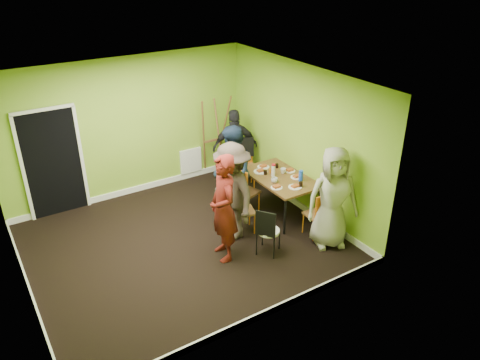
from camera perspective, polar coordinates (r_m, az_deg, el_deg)
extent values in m
plane|color=black|center=(8.22, -6.99, -7.63)|extent=(5.00, 5.00, 0.00)
cube|color=#7CA82B|center=(9.47, -13.46, 6.14)|extent=(5.00, 0.04, 2.80)
cube|color=#7CA82B|center=(5.81, 2.08, -6.87)|extent=(5.00, 0.04, 2.80)
cube|color=#7CA82B|center=(7.01, -26.35, -3.60)|extent=(0.04, 4.50, 2.80)
cube|color=#7CA82B|center=(8.76, 7.39, 4.97)|extent=(0.04, 4.50, 2.80)
cube|color=white|center=(7.05, -8.26, 11.54)|extent=(5.00, 4.50, 0.04)
cube|color=black|center=(9.26, -21.85, 1.87)|extent=(1.00, 0.05, 2.04)
cube|color=white|center=(10.27, -6.03, 2.34)|extent=(0.50, 0.04, 0.55)
cylinder|color=black|center=(8.25, 5.50, -4.48)|extent=(0.04, 0.04, 0.71)
cylinder|color=black|center=(8.70, 9.60, -3.01)|extent=(0.04, 0.04, 0.71)
cylinder|color=black|center=(9.23, 0.32, -0.75)|extent=(0.04, 0.04, 0.71)
cylinder|color=black|center=(9.63, 4.23, 0.40)|extent=(0.04, 0.04, 0.71)
cube|color=brown|center=(8.76, 4.91, 0.30)|extent=(0.90, 1.50, 0.04)
cylinder|color=orange|center=(8.89, -0.83, -2.84)|extent=(0.03, 0.03, 0.46)
cylinder|color=orange|center=(8.69, 0.87, -3.58)|extent=(0.03, 0.03, 0.46)
cylinder|color=orange|center=(9.12, 0.64, -2.03)|extent=(0.03, 0.03, 0.46)
cylinder|color=orange|center=(8.92, 2.32, -2.74)|extent=(0.03, 0.03, 0.46)
cube|color=brown|center=(8.79, 0.76, -1.49)|extent=(0.51, 0.51, 0.04)
cube|color=orange|center=(8.53, -0.08, -0.32)|extent=(0.14, 0.38, 0.51)
cylinder|color=orange|center=(8.48, -0.82, -4.62)|extent=(0.02, 0.02, 0.41)
cylinder|color=orange|center=(8.23, -0.27, -5.69)|extent=(0.02, 0.02, 0.41)
cylinder|color=orange|center=(8.55, 1.17, -4.33)|extent=(0.02, 0.02, 0.41)
cylinder|color=orange|center=(8.30, 1.78, -5.38)|extent=(0.02, 0.02, 0.41)
cube|color=brown|center=(8.29, 0.47, -3.80)|extent=(0.45, 0.45, 0.04)
cube|color=orange|center=(8.12, -0.68, -2.49)|extent=(0.12, 0.34, 0.45)
cylinder|color=orange|center=(10.06, 1.41, 0.87)|extent=(0.03, 0.03, 0.46)
cylinder|color=orange|center=(10.01, -0.54, 0.74)|extent=(0.03, 0.03, 0.46)
cylinder|color=orange|center=(9.76, 1.75, -0.01)|extent=(0.03, 0.03, 0.46)
cylinder|color=orange|center=(9.71, -0.25, -0.14)|extent=(0.03, 0.03, 0.46)
cube|color=brown|center=(9.78, 0.60, 1.57)|extent=(0.53, 0.53, 0.04)
cube|color=orange|center=(9.85, 0.43, 3.48)|extent=(0.37, 0.18, 0.51)
cylinder|color=orange|center=(8.22, 8.99, -6.13)|extent=(0.02, 0.02, 0.40)
cylinder|color=orange|center=(8.39, 10.62, -5.53)|extent=(0.02, 0.02, 0.40)
cylinder|color=orange|center=(8.41, 7.70, -5.19)|extent=(0.02, 0.02, 0.40)
cylinder|color=orange|center=(8.58, 9.31, -4.62)|extent=(0.02, 0.02, 0.40)
cube|color=brown|center=(8.29, 9.25, -4.18)|extent=(0.37, 0.37, 0.04)
cube|color=orange|center=(8.06, 10.14, -3.23)|extent=(0.34, 0.04, 0.45)
cylinder|color=black|center=(7.78, 2.03, -7.87)|extent=(0.02, 0.02, 0.40)
cylinder|color=black|center=(7.70, 4.16, -8.32)|extent=(0.02, 0.02, 0.40)
cylinder|color=black|center=(8.02, 2.76, -6.72)|extent=(0.02, 0.02, 0.40)
cylinder|color=black|center=(7.94, 4.83, -7.15)|extent=(0.02, 0.02, 0.40)
cylinder|color=white|center=(7.74, 3.49, -6.23)|extent=(0.37, 0.37, 0.04)
cube|color=black|center=(7.48, 3.13, -5.40)|extent=(0.22, 0.29, 0.44)
cylinder|color=brown|center=(10.08, -4.43, 5.00)|extent=(0.26, 0.42, 1.81)
cylinder|color=brown|center=(10.29, -2.14, 5.53)|extent=(0.26, 0.42, 1.81)
cylinder|color=brown|center=(9.96, -2.53, 4.80)|extent=(0.04, 0.41, 1.77)
cube|color=brown|center=(10.16, -3.12, 4.90)|extent=(0.49, 0.04, 0.04)
cylinder|color=white|center=(8.91, 2.52, 1.04)|extent=(0.26, 0.26, 0.01)
cylinder|color=white|center=(8.34, 4.48, -0.92)|extent=(0.21, 0.21, 0.01)
cylinder|color=white|center=(9.10, 2.86, 1.60)|extent=(0.24, 0.24, 0.01)
cylinder|color=white|center=(8.39, 6.72, -0.86)|extent=(0.24, 0.24, 0.01)
cylinder|color=white|center=(8.98, 6.08, 1.11)|extent=(0.21, 0.21, 0.01)
cylinder|color=white|center=(8.75, 6.93, 0.34)|extent=(0.23, 0.23, 0.01)
cylinder|color=white|center=(8.71, 4.08, 1.12)|extent=(0.07, 0.07, 0.22)
cylinder|color=blue|center=(8.59, 7.43, 0.52)|extent=(0.08, 0.08, 0.21)
cylinder|color=orange|center=(8.87, 3.69, 1.13)|extent=(0.04, 0.04, 0.08)
cylinder|color=black|center=(8.80, 3.10, 0.94)|extent=(0.07, 0.07, 0.09)
cylinder|color=black|center=(9.08, 4.51, 1.75)|extent=(0.06, 0.06, 0.08)
cylinder|color=black|center=(8.40, 7.41, -0.52)|extent=(0.07, 0.07, 0.10)
imported|color=white|center=(8.51, 4.22, -0.01)|extent=(0.12, 0.12, 0.09)
imported|color=white|center=(8.87, 5.27, 1.12)|extent=(0.11, 0.11, 0.10)
imported|color=#56130E|center=(7.38, -2.03, -3.48)|extent=(0.54, 0.72, 1.81)
imported|color=#142132|center=(8.57, -0.96, 0.90)|extent=(0.95, 1.05, 1.76)
imported|color=#332922|center=(7.91, -0.96, -1.45)|extent=(0.73, 1.18, 1.76)
imported|color=black|center=(9.86, -0.60, 4.06)|extent=(1.03, 0.68, 1.63)
imported|color=gray|center=(7.85, 11.22, -2.14)|extent=(1.02, 0.86, 1.78)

